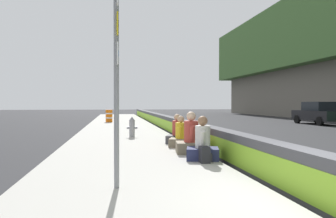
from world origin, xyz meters
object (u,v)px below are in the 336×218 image
Objects in this scene: seated_person_rear at (181,137)px; construction_barrel at (109,116)px; parked_car_fourth at (319,113)px; backpack at (205,155)px; fire_hydrant at (132,127)px; seated_person_foreground at (203,146)px; seated_person_middle at (191,140)px; route_sign_post at (117,66)px; seated_person_far at (177,134)px.

seated_person_rear is 15.28m from construction_barrel.
parked_car_fourth reaches higher than construction_barrel.
construction_barrel is at bearing 8.15° from backpack.
backpack is at bearing 138.65° from parked_car_fourth.
construction_barrel is at bearing 9.78° from seated_person_rear.
fire_hydrant is 11.62m from construction_barrel.
seated_person_middle reaches higher than seated_person_foreground.
fire_hydrant reaches higher than backpack.
seated_person_rear is at bearing 1.30° from seated_person_foreground.
seated_person_middle is at bearing -1.09° from backpack.
backpack is (-1.58, 0.03, -0.19)m from seated_person_middle.
route_sign_post is at bearing 156.83° from seated_person_rear.
seated_person_far is at bearing -169.27° from construction_barrel.
construction_barrel reaches higher than fire_hydrant.
route_sign_post reaches higher than seated_person_foreground.
fire_hydrant is at bearing -174.30° from construction_barrel.
seated_person_far is at bearing -0.18° from seated_person_foreground.
parked_car_fourth is (14.83, -13.05, 0.53)m from backpack.
seated_person_far is 3.99m from backpack.
seated_person_foreground reaches higher than construction_barrel.
seated_person_foreground is at bearing -166.05° from fire_hydrant.
seated_person_far is (-2.50, -1.51, -0.12)m from fire_hydrant.
parked_car_fourth is at bearing -47.77° from seated_person_rear.
seated_person_foreground is at bearing -178.70° from seated_person_rear.
seated_person_rear reaches higher than construction_barrel.
route_sign_post is at bearing 149.06° from seated_person_middle.
construction_barrel is (14.06, 2.67, 0.15)m from seated_person_far.
seated_person_rear is at bearing -157.60° from fire_hydrant.
route_sign_post is at bearing 138.00° from parked_car_fourth.
route_sign_post is 3.79× the size of construction_barrel.
route_sign_post is 2.97× the size of seated_person_middle.
seated_person_middle is at bearing -170.97° from construction_barrel.
construction_barrel is (15.06, 2.60, 0.15)m from seated_person_rear.
fire_hydrant is 2.20× the size of backpack.
seated_person_far reaches higher than fire_hydrant.
route_sign_post is 3.18× the size of seated_person_foreground.
route_sign_post reaches higher than fire_hydrant.
seated_person_rear is 17.62m from parked_car_fourth.
seated_person_middle reaches higher than backpack.
construction_barrel is 15.97m from parked_car_fourth.
fire_hydrant is 2.93m from seated_person_far.
fire_hydrant is at bearing 31.12° from seated_person_far.
parked_car_fourth reaches higher than seated_person_far.
seated_person_middle reaches higher than seated_person_rear.
construction_barrel is at bearing 10.73° from seated_person_far.
seated_person_far is at bearing -20.24° from route_sign_post.
route_sign_post is at bearing 138.48° from seated_person_foreground.
seated_person_far is at bearing -1.14° from backpack.
route_sign_post reaches higher than parked_car_fourth.
route_sign_post is 6.67m from seated_person_far.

